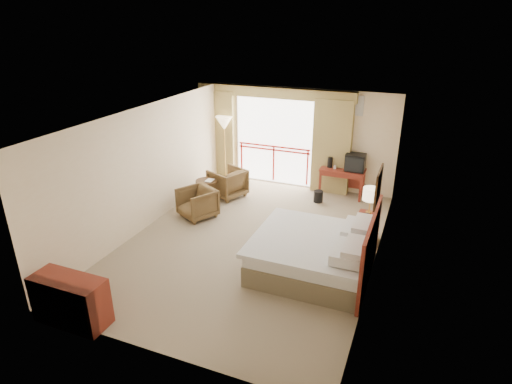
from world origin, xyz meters
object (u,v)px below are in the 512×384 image
at_px(nightstand, 367,228).
at_px(desk, 343,174).
at_px(table_lamp, 371,195).
at_px(side_table, 207,187).
at_px(armchair_near, 198,216).
at_px(wastebasket, 318,196).
at_px(floor_lamp, 224,126).
at_px(dresser, 70,300).
at_px(bed, 315,253).
at_px(tv, 355,163).
at_px(armchair_far, 228,196).

distance_m(nightstand, desk, 2.53).
height_order(table_lamp, side_table, table_lamp).
height_order(armchair_near, side_table, side_table).
bearing_deg(desk, nightstand, -66.98).
bearing_deg(armchair_near, wastebasket, 66.94).
bearing_deg(desk, armchair_near, -138.40).
height_order(floor_lamp, dresser, floor_lamp).
distance_m(desk, wastebasket, 0.92).
bearing_deg(bed, wastebasket, 103.25).
relative_size(bed, dresser, 1.80).
bearing_deg(bed, tv, 89.68).
bearing_deg(table_lamp, bed, -114.55).
distance_m(floor_lamp, dresser, 6.66).
distance_m(bed, table_lamp, 1.85).
distance_m(bed, armchair_near, 3.42).
xyz_separation_m(tv, floor_lamp, (-3.67, -0.04, 0.63)).
xyz_separation_m(bed, side_table, (-3.37, 2.05, 0.03)).
relative_size(armchair_near, dresser, 0.66).
xyz_separation_m(desk, armchair_far, (-2.78, -1.20, -0.58)).
height_order(armchair_far, armchair_near, armchair_far).
bearing_deg(tv, floor_lamp, 175.43).
relative_size(nightstand, wastebasket, 2.07).
bearing_deg(armchair_near, floor_lamp, 129.34).
bearing_deg(armchair_far, desk, 136.45).
relative_size(desk, armchair_far, 1.39).
distance_m(bed, tv, 3.81).
height_order(table_lamp, armchair_far, table_lamp).
relative_size(desk, wastebasket, 3.87).
bearing_deg(dresser, nightstand, 49.24).
height_order(desk, side_table, desk).
distance_m(armchair_near, floor_lamp, 3.00).
relative_size(tv, dresser, 0.42).
bearing_deg(tv, nightstand, -78.14).
bearing_deg(dresser, desk, 67.58).
xyz_separation_m(nightstand, side_table, (-4.08, 0.54, 0.10)).
relative_size(table_lamp, armchair_far, 0.69).
relative_size(tv, side_table, 0.83).
height_order(table_lamp, dresser, table_lamp).
height_order(desk, armchair_far, desk).
height_order(bed, floor_lamp, floor_lamp).
bearing_deg(dresser, armchair_near, 91.47).
relative_size(tv, armchair_far, 0.59).
bearing_deg(nightstand, dresser, -128.07).
distance_m(nightstand, wastebasket, 2.19).
bearing_deg(nightstand, table_lamp, 93.56).
xyz_separation_m(desk, side_table, (-3.09, -1.77, -0.18)).
distance_m(nightstand, dresser, 5.79).
relative_size(desk, tv, 2.34).
relative_size(side_table, floor_lamp, 0.32).
height_order(wastebasket, armchair_near, armchair_near).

